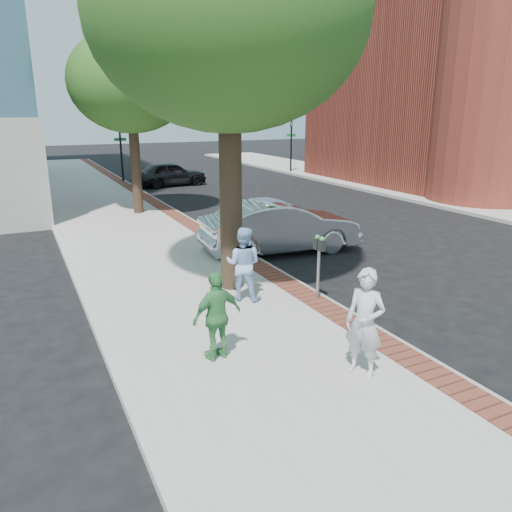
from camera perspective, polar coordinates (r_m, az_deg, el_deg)
ground at (r=10.82m, az=4.21°, el=-6.83°), size 120.00×120.00×0.00m
sidewalk at (r=17.46m, az=-13.43°, el=2.04°), size 5.00×60.00×0.15m
brick_strip at (r=18.02m, az=-6.62°, el=3.08°), size 0.60×60.00×0.01m
curb at (r=18.15m, az=-5.57°, el=2.95°), size 0.10×60.00×0.15m
sidewalk_far at (r=25.97m, az=23.59°, el=5.71°), size 5.00×60.00×0.15m
church at (r=34.03m, az=25.81°, el=19.88°), size 19.00×16.00×20.40m
signal_near at (r=31.22m, az=-15.21°, el=12.10°), size 0.70×0.15×3.80m
signal_far at (r=35.31m, az=4.05°, el=13.04°), size 0.70×0.15×3.80m
tree_near at (r=11.55m, az=-3.20°, el=25.90°), size 6.00×6.00×8.51m
tree_far at (r=21.11m, az=-14.19°, el=18.71°), size 4.80×4.80×7.14m
parking_meter at (r=11.05m, az=7.22°, el=0.21°), size 0.12×0.32×1.47m
person_gray at (r=8.09m, az=12.33°, el=-7.46°), size 0.67×0.77×1.77m
person_officer at (r=11.04m, az=-1.46°, el=-0.89°), size 1.02×1.00×1.66m
person_green at (r=8.45m, az=-4.46°, el=-6.86°), size 0.97×0.54×1.56m
sedan_silver at (r=15.35m, az=2.81°, el=3.33°), size 4.99×2.08×1.60m
bg_car at (r=29.81m, az=-9.76°, el=9.26°), size 4.24×1.96×1.41m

